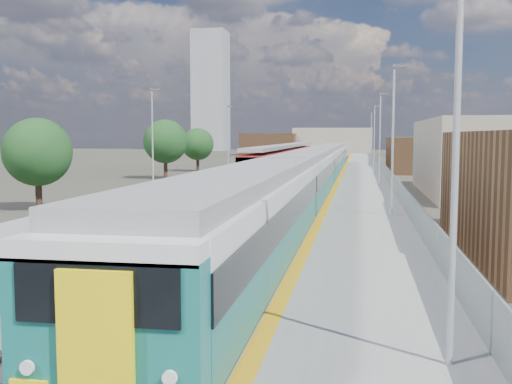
# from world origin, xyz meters

# --- Properties ---
(ground) EXTENTS (320.00, 320.00, 0.00)m
(ground) POSITION_xyz_m (0.00, 50.00, 0.00)
(ground) COLOR #47443A
(ground) RESTS_ON ground
(ballast_bed) EXTENTS (10.50, 155.00, 0.06)m
(ballast_bed) POSITION_xyz_m (-2.25, 52.50, 0.03)
(ballast_bed) COLOR #565451
(ballast_bed) RESTS_ON ground
(tracks) EXTENTS (8.96, 160.00, 0.17)m
(tracks) POSITION_xyz_m (-1.65, 54.18, 0.11)
(tracks) COLOR #4C3323
(tracks) RESTS_ON ground
(platform_right) EXTENTS (4.70, 155.00, 8.52)m
(platform_right) POSITION_xyz_m (5.28, 52.49, 0.54)
(platform_right) COLOR slate
(platform_right) RESTS_ON ground
(platform_left) EXTENTS (4.30, 155.00, 8.52)m
(platform_left) POSITION_xyz_m (-9.05, 52.49, 0.52)
(platform_left) COLOR slate
(platform_left) RESTS_ON ground
(buildings) EXTENTS (72.00, 185.50, 40.00)m
(buildings) POSITION_xyz_m (-18.12, 138.60, 10.70)
(buildings) COLOR brown
(buildings) RESTS_ON ground
(green_train) EXTENTS (2.99, 83.13, 3.29)m
(green_train) POSITION_xyz_m (1.50, 40.44, 2.32)
(green_train) COLOR black
(green_train) RESTS_ON ground
(red_train) EXTENTS (2.89, 58.57, 3.65)m
(red_train) POSITION_xyz_m (-5.50, 77.71, 2.16)
(red_train) COLOR black
(red_train) RESTS_ON ground
(tree_a) EXTENTS (4.59, 4.59, 6.22)m
(tree_a) POSITION_xyz_m (-16.33, 28.48, 3.91)
(tree_a) COLOR #382619
(tree_a) RESTS_ON ground
(tree_b) EXTENTS (5.09, 5.09, 6.90)m
(tree_b) POSITION_xyz_m (-17.33, 58.31, 4.35)
(tree_b) COLOR #382619
(tree_b) RESTS_ON ground
(tree_c) EXTENTS (4.50, 4.50, 6.10)m
(tree_c) POSITION_xyz_m (-17.50, 73.03, 3.84)
(tree_c) COLOR #382619
(tree_c) RESTS_ON ground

